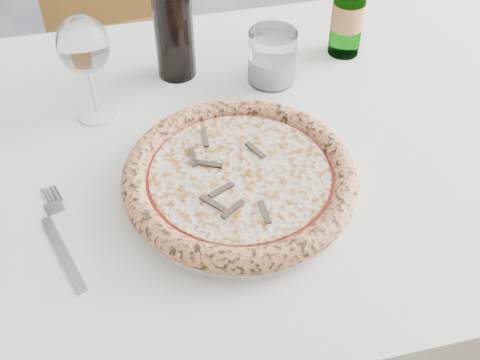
{
  "coord_description": "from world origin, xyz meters",
  "views": [
    {
      "loc": [
        -0.01,
        -0.77,
        1.38
      ],
      "look_at": [
        0.19,
        -0.21,
        0.78
      ],
      "focal_mm": 45.0,
      "sensor_mm": 36.0,
      "label": 1
    }
  ],
  "objects": [
    {
      "name": "pizza",
      "position": [
        0.19,
        -0.21,
        0.78
      ],
      "size": [
        0.33,
        0.33,
        0.03
      ],
      "color": "#F3CB6A",
      "rests_on": "plate"
    },
    {
      "name": "wine_bottle",
      "position": [
        0.19,
        0.1,
        0.87
      ],
      "size": [
        0.07,
        0.07,
        0.27
      ],
      "color": "black",
      "rests_on": "dining_table"
    },
    {
      "name": "chair_far",
      "position": [
        0.18,
        0.73,
        0.53
      ],
      "size": [
        0.4,
        0.4,
        0.93
      ],
      "color": "brown",
      "rests_on": "floor"
    },
    {
      "name": "tumbler",
      "position": [
        0.34,
        0.03,
        0.8
      ],
      "size": [
        0.08,
        0.08,
        0.09
      ],
      "color": "white",
      "rests_on": "dining_table"
    },
    {
      "name": "wine_glass",
      "position": [
        0.04,
        0.04,
        0.88
      ],
      "size": [
        0.08,
        0.08,
        0.18
      ],
      "color": "white",
      "rests_on": "dining_table"
    },
    {
      "name": "beer_bottle",
      "position": [
        0.5,
        0.06,
        0.85
      ],
      "size": [
        0.06,
        0.06,
        0.22
      ],
      "color": "#318D2F",
      "rests_on": "dining_table"
    },
    {
      "name": "dining_table",
      "position": [
        0.19,
        -0.11,
        0.66
      ],
      "size": [
        1.42,
        0.94,
        0.76
      ],
      "color": "brown",
      "rests_on": "floor"
    },
    {
      "name": "plate",
      "position": [
        0.19,
        -0.21,
        0.76
      ],
      "size": [
        0.31,
        0.31,
        0.02
      ],
      "color": "white",
      "rests_on": "dining_table"
    },
    {
      "name": "fork",
      "position": [
        -0.06,
        -0.21,
        0.76
      ],
      "size": [
        0.04,
        0.2,
        0.0
      ],
      "color": "gray",
      "rests_on": "dining_table"
    }
  ]
}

